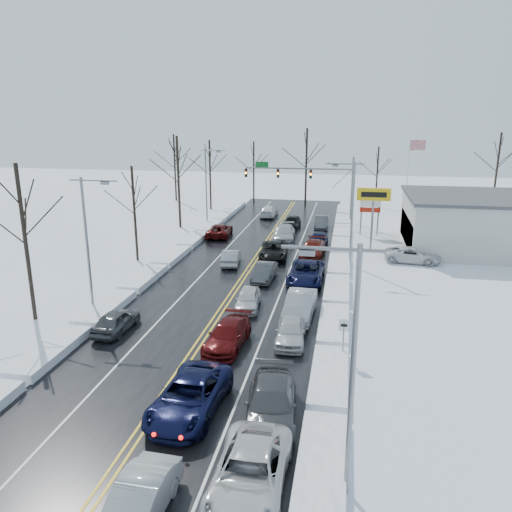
% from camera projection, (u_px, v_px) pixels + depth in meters
% --- Properties ---
extents(ground, '(160.00, 160.00, 0.00)m').
position_uv_depth(ground, '(229.00, 298.00, 36.00)').
color(ground, white).
rests_on(ground, ground).
extents(road_surface, '(14.00, 84.00, 0.01)m').
position_uv_depth(road_surface, '(236.00, 289.00, 37.90)').
color(road_surface, black).
rests_on(road_surface, ground).
extents(snow_bank_left, '(1.81, 72.00, 0.51)m').
position_uv_depth(snow_bank_left, '(141.00, 283.00, 39.23)').
color(snow_bank_left, white).
rests_on(snow_bank_left, ground).
extents(snow_bank_right, '(1.81, 72.00, 0.51)m').
position_uv_depth(snow_bank_right, '(337.00, 295.00, 36.56)').
color(snow_bank_right, white).
rests_on(snow_bank_right, ground).
extents(traffic_signal_mast, '(13.28, 0.39, 8.00)m').
position_uv_depth(traffic_signal_mast, '(310.00, 177.00, 60.39)').
color(traffic_signal_mast, slate).
rests_on(traffic_signal_mast, ground).
extents(tires_plus_sign, '(3.20, 0.34, 6.00)m').
position_uv_depth(tires_plus_sign, '(374.00, 199.00, 47.93)').
color(tires_plus_sign, slate).
rests_on(tires_plus_sign, ground).
extents(used_vehicles_sign, '(2.20, 0.22, 4.65)m').
position_uv_depth(used_vehicles_sign, '(370.00, 205.00, 54.07)').
color(used_vehicles_sign, slate).
rests_on(used_vehicles_sign, ground).
extents(speed_limit_sign, '(0.55, 0.09, 2.35)m').
position_uv_depth(speed_limit_sign, '(344.00, 331.00, 26.55)').
color(speed_limit_sign, slate).
rests_on(speed_limit_sign, ground).
extents(flagpole, '(1.87, 1.20, 10.00)m').
position_uv_depth(flagpole, '(409.00, 174.00, 60.11)').
color(flagpole, silver).
rests_on(flagpole, ground).
extents(streetlight_se, '(3.20, 0.25, 9.00)m').
position_uv_depth(streetlight_se, '(347.00, 354.00, 16.07)').
color(streetlight_se, slate).
rests_on(streetlight_se, ground).
extents(streetlight_ne, '(3.20, 0.25, 9.00)m').
position_uv_depth(streetlight_ne, '(350.00, 205.00, 42.56)').
color(streetlight_ne, slate).
rests_on(streetlight_ne, ground).
extents(streetlight_sw, '(3.20, 0.25, 9.00)m').
position_uv_depth(streetlight_sw, '(89.00, 234.00, 32.23)').
color(streetlight_sw, slate).
rests_on(streetlight_sw, ground).
extents(streetlight_nw, '(3.20, 0.25, 9.00)m').
position_uv_depth(streetlight_nw, '(208.00, 180.00, 58.72)').
color(streetlight_nw, slate).
rests_on(streetlight_nw, ground).
extents(tree_left_b, '(4.00, 4.00, 10.00)m').
position_uv_depth(tree_left_b, '(22.00, 213.00, 30.44)').
color(tree_left_b, '#2D231C').
rests_on(tree_left_b, ground).
extents(tree_left_c, '(3.40, 3.40, 8.50)m').
position_uv_depth(tree_left_c, '(133.00, 195.00, 43.80)').
color(tree_left_c, '#2D231C').
rests_on(tree_left_c, ground).
extents(tree_left_d, '(4.20, 4.20, 10.50)m').
position_uv_depth(tree_left_d, '(178.00, 164.00, 56.78)').
color(tree_left_d, '#2D231C').
rests_on(tree_left_d, ground).
extents(tree_left_e, '(3.80, 3.80, 9.50)m').
position_uv_depth(tree_left_e, '(210.00, 161.00, 68.26)').
color(tree_left_e, '#2D231C').
rests_on(tree_left_e, ground).
extents(tree_far_a, '(4.00, 4.00, 10.00)m').
position_uv_depth(tree_far_a, '(174.00, 155.00, 75.10)').
color(tree_far_a, '#2D231C').
rests_on(tree_far_a, ground).
extents(tree_far_b, '(3.60, 3.60, 9.00)m').
position_uv_depth(tree_far_b, '(254.00, 160.00, 74.13)').
color(tree_far_b, '#2D231C').
rests_on(tree_far_b, ground).
extents(tree_far_c, '(4.40, 4.40, 11.00)m').
position_uv_depth(tree_far_c, '(307.00, 152.00, 70.45)').
color(tree_far_c, '#2D231C').
rests_on(tree_far_c, ground).
extents(tree_far_d, '(3.40, 3.40, 8.50)m').
position_uv_depth(tree_far_d, '(378.00, 165.00, 70.59)').
color(tree_far_d, '#2D231C').
rests_on(tree_far_d, ground).
extents(tree_far_e, '(4.20, 4.20, 10.50)m').
position_uv_depth(tree_far_e, '(499.00, 156.00, 67.87)').
color(tree_far_e, '#2D231C').
rests_on(tree_far_e, ground).
extents(queued_car_2, '(2.94, 5.84, 1.58)m').
position_uv_depth(queued_car_2, '(190.00, 412.00, 22.22)').
color(queued_car_2, black).
rests_on(queued_car_2, ground).
extents(queued_car_3, '(2.23, 4.89, 1.39)m').
position_uv_depth(queued_car_3, '(228.00, 346.00, 28.50)').
color(queued_car_3, '#4B0A0A').
rests_on(queued_car_3, ground).
extents(queued_car_4, '(1.87, 3.99, 1.32)m').
position_uv_depth(queued_car_4, '(248.00, 308.00, 34.14)').
color(queued_car_4, silver).
rests_on(queued_car_4, ground).
extents(queued_car_5, '(1.64, 4.18, 1.35)m').
position_uv_depth(queued_car_5, '(264.00, 280.00, 39.95)').
color(queued_car_5, '#383A3D').
rests_on(queued_car_5, ground).
extents(queued_car_6, '(2.90, 5.50, 1.48)m').
position_uv_depth(queued_car_6, '(273.00, 258.00, 46.02)').
color(queued_car_6, black).
rests_on(queued_car_6, ground).
extents(queued_car_7, '(2.55, 5.58, 1.58)m').
position_uv_depth(queued_car_7, '(284.00, 241.00, 52.46)').
color(queued_car_7, '#A7A9AF').
rests_on(queued_car_7, ground).
extents(queued_car_8, '(2.01, 4.47, 1.49)m').
position_uv_depth(queued_car_8, '(292.00, 228.00, 58.09)').
color(queued_car_8, black).
rests_on(queued_car_8, ground).
extents(queued_car_10, '(2.55, 5.49, 1.52)m').
position_uv_depth(queued_car_10, '(250.00, 492.00, 17.50)').
color(queued_car_10, silver).
rests_on(queued_car_10, ground).
extents(queued_car_11, '(2.68, 5.52, 1.55)m').
position_uv_depth(queued_car_11, '(271.00, 419.00, 21.70)').
color(queued_car_11, '#3E4043').
rests_on(queued_car_11, ground).
extents(queued_car_12, '(1.89, 4.27, 1.43)m').
position_uv_depth(queued_car_12, '(290.00, 342.00, 29.05)').
color(queued_car_12, silver).
rests_on(queued_car_12, ground).
extents(queued_car_13, '(1.95, 5.09, 1.66)m').
position_uv_depth(queued_car_13, '(300.00, 317.00, 32.63)').
color(queued_car_13, '#96989D').
rests_on(queued_car_13, ground).
extents(queued_car_14, '(2.74, 5.82, 1.61)m').
position_uv_depth(queued_car_14, '(306.00, 282.00, 39.43)').
color(queued_car_14, black).
rests_on(queued_car_14, ground).
extents(queued_car_15, '(2.40, 5.14, 1.45)m').
position_uv_depth(queued_car_15, '(313.00, 256.00, 46.60)').
color(queued_car_15, '#51110A').
rests_on(queued_car_15, ground).
extents(queued_car_16, '(2.07, 4.37, 1.44)m').
position_uv_depth(queued_car_16, '(318.00, 246.00, 50.23)').
color(queued_car_16, black).
rests_on(queued_car_16, ground).
extents(queued_car_17, '(1.59, 4.40, 1.44)m').
position_uv_depth(queued_car_17, '(321.00, 228.00, 58.19)').
color(queued_car_17, '#434648').
rests_on(queued_car_17, ground).
extents(oncoming_car_0, '(1.94, 4.25, 1.35)m').
position_uv_depth(oncoming_car_0, '(231.00, 264.00, 44.11)').
color(oncoming_car_0, gray).
rests_on(oncoming_car_0, ground).
extents(oncoming_car_1, '(2.68, 5.18, 1.40)m').
position_uv_depth(oncoming_car_1, '(220.00, 237.00, 54.16)').
color(oncoming_car_1, '#480A09').
rests_on(oncoming_car_1, ground).
extents(oncoming_car_2, '(2.01, 4.91, 1.42)m').
position_uv_depth(oncoming_car_2, '(269.00, 217.00, 64.91)').
color(oncoming_car_2, white).
rests_on(oncoming_car_2, ground).
extents(oncoming_car_3, '(1.79, 4.08, 1.37)m').
position_uv_depth(oncoming_car_3, '(117.00, 331.00, 30.51)').
color(oncoming_car_3, '#424447').
rests_on(oncoming_car_3, ground).
extents(parked_car_0, '(5.15, 2.82, 1.37)m').
position_uv_depth(parked_car_0, '(412.00, 262.00, 44.77)').
color(parked_car_0, silver).
rests_on(parked_car_0, ground).
extents(parked_car_1, '(2.06, 4.67, 1.33)m').
position_uv_depth(parked_car_1, '(435.00, 248.00, 49.38)').
color(parked_car_1, black).
rests_on(parked_car_1, ground).
extents(parked_car_2, '(2.14, 4.58, 1.52)m').
position_uv_depth(parked_car_2, '(413.00, 238.00, 53.51)').
color(parked_car_2, '#4E0D0A').
rests_on(parked_car_2, ground).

